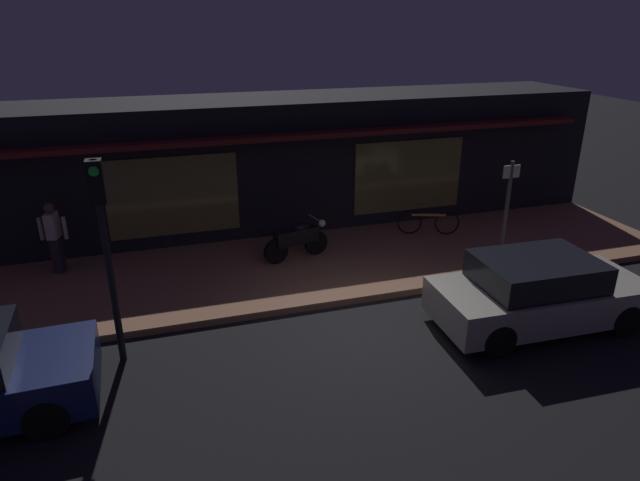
{
  "coord_description": "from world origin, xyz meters",
  "views": [
    {
      "loc": [
        -3.67,
        -8.69,
        5.63
      ],
      "look_at": [
        -0.2,
        2.4,
        0.95
      ],
      "focal_mm": 31.25,
      "sensor_mm": 36.0,
      "label": 1
    }
  ],
  "objects_px": {
    "bicycle_parked": "(428,222)",
    "sign_post": "(507,204)",
    "traffic_light_pole": "(103,228)",
    "person_photographer": "(54,236)",
    "parked_car_far": "(538,292)",
    "motorcycle": "(298,239)"
  },
  "relations": [
    {
      "from": "bicycle_parked",
      "to": "sign_post",
      "type": "bearing_deg",
      "value": -62.52
    },
    {
      "from": "sign_post",
      "to": "traffic_light_pole",
      "type": "bearing_deg",
      "value": -169.49
    },
    {
      "from": "person_photographer",
      "to": "parked_car_far",
      "type": "xyz_separation_m",
      "value": [
        9.11,
        -5.06,
        -0.32
      ]
    },
    {
      "from": "person_photographer",
      "to": "sign_post",
      "type": "relative_size",
      "value": 0.7
    },
    {
      "from": "traffic_light_pole",
      "to": "parked_car_far",
      "type": "xyz_separation_m",
      "value": [
        7.69,
        -1.13,
        -1.77
      ]
    },
    {
      "from": "motorcycle",
      "to": "sign_post",
      "type": "bearing_deg",
      "value": -16.41
    },
    {
      "from": "bicycle_parked",
      "to": "sign_post",
      "type": "relative_size",
      "value": 0.66
    },
    {
      "from": "bicycle_parked",
      "to": "traffic_light_pole",
      "type": "distance_m",
      "value": 8.8
    },
    {
      "from": "parked_car_far",
      "to": "traffic_light_pole",
      "type": "bearing_deg",
      "value": 171.61
    },
    {
      "from": "bicycle_parked",
      "to": "person_photographer",
      "type": "height_order",
      "value": "person_photographer"
    },
    {
      "from": "bicycle_parked",
      "to": "parked_car_far",
      "type": "relative_size",
      "value": 0.38
    },
    {
      "from": "motorcycle",
      "to": "bicycle_parked",
      "type": "bearing_deg",
      "value": 7.7
    },
    {
      "from": "motorcycle",
      "to": "traffic_light_pole",
      "type": "height_order",
      "value": "traffic_light_pole"
    },
    {
      "from": "motorcycle",
      "to": "bicycle_parked",
      "type": "height_order",
      "value": "motorcycle"
    },
    {
      "from": "sign_post",
      "to": "traffic_light_pole",
      "type": "distance_m",
      "value": 9.01
    },
    {
      "from": "sign_post",
      "to": "parked_car_far",
      "type": "height_order",
      "value": "sign_post"
    },
    {
      "from": "traffic_light_pole",
      "to": "person_photographer",
      "type": "bearing_deg",
      "value": 109.8
    },
    {
      "from": "person_photographer",
      "to": "sign_post",
      "type": "distance_m",
      "value": 10.49
    },
    {
      "from": "person_photographer",
      "to": "traffic_light_pole",
      "type": "xyz_separation_m",
      "value": [
        1.41,
        -3.93,
        1.45
      ]
    },
    {
      "from": "motorcycle",
      "to": "bicycle_parked",
      "type": "xyz_separation_m",
      "value": [
        3.78,
        0.51,
        -0.14
      ]
    },
    {
      "from": "person_photographer",
      "to": "traffic_light_pole",
      "type": "height_order",
      "value": "traffic_light_pole"
    },
    {
      "from": "person_photographer",
      "to": "parked_car_far",
      "type": "distance_m",
      "value": 10.43
    }
  ]
}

